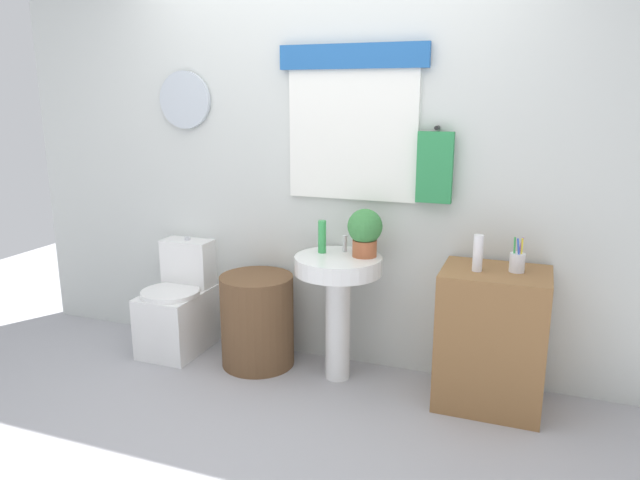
{
  "coord_description": "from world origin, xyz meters",
  "views": [
    {
      "loc": [
        1.25,
        -2.29,
        1.68
      ],
      "look_at": [
        0.08,
        0.8,
        0.87
      ],
      "focal_mm": 33.19,
      "sensor_mm": 36.0,
      "label": 1
    }
  ],
  "objects_px": {
    "wooden_cabinet": "(492,339)",
    "toothbrush_cup": "(517,262)",
    "toilet": "(179,308)",
    "lotion_bottle": "(478,253)",
    "soap_bottle": "(322,237)",
    "potted_plant": "(365,231)",
    "pedestal_sink": "(338,287)",
    "laundry_hamper": "(257,320)"
  },
  "relations": [
    {
      "from": "wooden_cabinet",
      "to": "toothbrush_cup",
      "type": "height_order",
      "value": "toothbrush_cup"
    },
    {
      "from": "toilet",
      "to": "lotion_bottle",
      "type": "height_order",
      "value": "lotion_bottle"
    },
    {
      "from": "soap_bottle",
      "to": "lotion_bottle",
      "type": "bearing_deg",
      "value": -5.65
    },
    {
      "from": "wooden_cabinet",
      "to": "potted_plant",
      "type": "relative_size",
      "value": 2.76
    },
    {
      "from": "toilet",
      "to": "toothbrush_cup",
      "type": "distance_m",
      "value": 2.19
    },
    {
      "from": "wooden_cabinet",
      "to": "soap_bottle",
      "type": "distance_m",
      "value": 1.12
    },
    {
      "from": "pedestal_sink",
      "to": "potted_plant",
      "type": "bearing_deg",
      "value": 23.2
    },
    {
      "from": "toilet",
      "to": "soap_bottle",
      "type": "height_order",
      "value": "soap_bottle"
    },
    {
      "from": "toilet",
      "to": "soap_bottle",
      "type": "relative_size",
      "value": 3.82
    },
    {
      "from": "soap_bottle",
      "to": "laundry_hamper",
      "type": "bearing_deg",
      "value": -173.19
    },
    {
      "from": "toothbrush_cup",
      "to": "soap_bottle",
      "type": "bearing_deg",
      "value": 178.44
    },
    {
      "from": "potted_plant",
      "to": "toothbrush_cup",
      "type": "bearing_deg",
      "value": -2.71
    },
    {
      "from": "pedestal_sink",
      "to": "wooden_cabinet",
      "type": "bearing_deg",
      "value": 0.0
    },
    {
      "from": "lotion_bottle",
      "to": "toothbrush_cup",
      "type": "height_order",
      "value": "lotion_bottle"
    },
    {
      "from": "toilet",
      "to": "laundry_hamper",
      "type": "bearing_deg",
      "value": -3.0
    },
    {
      "from": "toilet",
      "to": "soap_bottle",
      "type": "distance_m",
      "value": 1.17
    },
    {
      "from": "toilet",
      "to": "pedestal_sink",
      "type": "height_order",
      "value": "pedestal_sink"
    },
    {
      "from": "pedestal_sink",
      "to": "lotion_bottle",
      "type": "bearing_deg",
      "value": -2.9
    },
    {
      "from": "laundry_hamper",
      "to": "lotion_bottle",
      "type": "relative_size",
      "value": 3.0
    },
    {
      "from": "toilet",
      "to": "wooden_cabinet",
      "type": "distance_m",
      "value": 2.03
    },
    {
      "from": "pedestal_sink",
      "to": "wooden_cabinet",
      "type": "relative_size",
      "value": 0.99
    },
    {
      "from": "soap_bottle",
      "to": "lotion_bottle",
      "type": "relative_size",
      "value": 1.0
    },
    {
      "from": "soap_bottle",
      "to": "potted_plant",
      "type": "bearing_deg",
      "value": 2.2
    },
    {
      "from": "lotion_bottle",
      "to": "toothbrush_cup",
      "type": "relative_size",
      "value": 1.06
    },
    {
      "from": "toilet",
      "to": "lotion_bottle",
      "type": "bearing_deg",
      "value": -2.12
    },
    {
      "from": "toilet",
      "to": "toothbrush_cup",
      "type": "height_order",
      "value": "toothbrush_cup"
    },
    {
      "from": "toilet",
      "to": "potted_plant",
      "type": "relative_size",
      "value": 2.67
    },
    {
      "from": "soap_bottle",
      "to": "pedestal_sink",
      "type": "bearing_deg",
      "value": -22.62
    },
    {
      "from": "toilet",
      "to": "soap_bottle",
      "type": "bearing_deg",
      "value": 1.05
    },
    {
      "from": "toothbrush_cup",
      "to": "wooden_cabinet",
      "type": "bearing_deg",
      "value": -168.67
    },
    {
      "from": "laundry_hamper",
      "to": "wooden_cabinet",
      "type": "bearing_deg",
      "value": 0.0
    },
    {
      "from": "toilet",
      "to": "laundry_hamper",
      "type": "xyz_separation_m",
      "value": [
        0.6,
        -0.03,
        0.01
      ]
    },
    {
      "from": "laundry_hamper",
      "to": "potted_plant",
      "type": "distance_m",
      "value": 0.92
    },
    {
      "from": "toilet",
      "to": "pedestal_sink",
      "type": "distance_m",
      "value": 1.17
    },
    {
      "from": "toilet",
      "to": "wooden_cabinet",
      "type": "bearing_deg",
      "value": -0.89
    },
    {
      "from": "pedestal_sink",
      "to": "lotion_bottle",
      "type": "xyz_separation_m",
      "value": [
        0.79,
        -0.04,
        0.29
      ]
    },
    {
      "from": "potted_plant",
      "to": "lotion_bottle",
      "type": "height_order",
      "value": "potted_plant"
    },
    {
      "from": "pedestal_sink",
      "to": "lotion_bottle",
      "type": "height_order",
      "value": "lotion_bottle"
    },
    {
      "from": "soap_bottle",
      "to": "potted_plant",
      "type": "height_order",
      "value": "potted_plant"
    },
    {
      "from": "toilet",
      "to": "potted_plant",
      "type": "height_order",
      "value": "potted_plant"
    },
    {
      "from": "potted_plant",
      "to": "lotion_bottle",
      "type": "xyz_separation_m",
      "value": [
        0.65,
        -0.1,
        -0.05
      ]
    },
    {
      "from": "laundry_hamper",
      "to": "lotion_bottle",
      "type": "distance_m",
      "value": 1.45
    }
  ]
}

